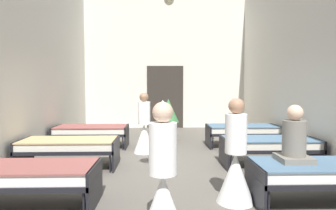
# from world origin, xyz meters

# --- Properties ---
(ground_plane) EXTENTS (6.74, 11.53, 0.10)m
(ground_plane) POSITION_xyz_m (0.00, 0.00, -0.05)
(ground_plane) COLOR #59544C
(room_shell) EXTENTS (6.54, 11.13, 4.95)m
(room_shell) POSITION_xyz_m (-0.00, 1.30, 2.48)
(room_shell) COLOR silver
(room_shell) RESTS_ON ground
(bed_left_row_0) EXTENTS (1.90, 0.84, 0.57)m
(bed_left_row_0) POSITION_xyz_m (-2.02, -1.90, 0.44)
(bed_left_row_0) COLOR black
(bed_left_row_0) RESTS_ON ground
(bed_right_row_0) EXTENTS (1.90, 0.84, 0.57)m
(bed_right_row_0) POSITION_xyz_m (2.02, -1.90, 0.44)
(bed_right_row_0) COLOR black
(bed_right_row_0) RESTS_ON ground
(bed_left_row_1) EXTENTS (1.90, 0.84, 0.57)m
(bed_left_row_1) POSITION_xyz_m (-2.02, 0.00, 0.44)
(bed_left_row_1) COLOR black
(bed_left_row_1) RESTS_ON ground
(bed_right_row_1) EXTENTS (1.90, 0.84, 0.57)m
(bed_right_row_1) POSITION_xyz_m (2.02, 0.00, 0.44)
(bed_right_row_1) COLOR black
(bed_right_row_1) RESTS_ON ground
(bed_left_row_2) EXTENTS (1.90, 0.84, 0.57)m
(bed_left_row_2) POSITION_xyz_m (-2.02, 1.90, 0.44)
(bed_left_row_2) COLOR black
(bed_left_row_2) RESTS_ON ground
(bed_right_row_2) EXTENTS (1.90, 0.84, 0.57)m
(bed_right_row_2) POSITION_xyz_m (2.02, 1.90, 0.44)
(bed_right_row_2) COLOR black
(bed_right_row_2) RESTS_ON ground
(nurse_near_aisle) EXTENTS (0.52, 0.52, 1.49)m
(nurse_near_aisle) POSITION_xyz_m (-0.18, -2.74, 0.53)
(nurse_near_aisle) COLOR white
(nurse_near_aisle) RESTS_ON ground
(nurse_mid_aisle) EXTENTS (0.52, 0.52, 1.49)m
(nurse_mid_aisle) POSITION_xyz_m (0.85, -1.81, 0.53)
(nurse_mid_aisle) COLOR white
(nurse_mid_aisle) RESTS_ON ground
(nurse_far_aisle) EXTENTS (0.52, 0.52, 1.49)m
(nurse_far_aisle) POSITION_xyz_m (-0.59, 1.26, 0.53)
(nurse_far_aisle) COLOR white
(nurse_far_aisle) RESTS_ON ground
(patient_seated_primary) EXTENTS (0.44, 0.44, 0.80)m
(patient_seated_primary) POSITION_xyz_m (1.67, -1.80, 0.87)
(patient_seated_primary) COLOR slate
(patient_seated_primary) RESTS_ON bed_right_row_0
(potted_plant) EXTENTS (0.66, 0.66, 1.23)m
(potted_plant) POSITION_xyz_m (0.06, 3.19, 0.78)
(potted_plant) COLOR brown
(potted_plant) RESTS_ON ground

